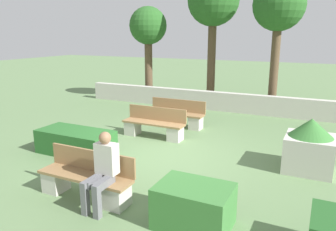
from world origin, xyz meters
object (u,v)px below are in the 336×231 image
bench_front (86,181)px  planter_corner_left (309,146)px  tree_center_right (279,8)px  tree_center_left (213,3)px  bench_left_side (176,116)px  person_seated_man (102,167)px  tree_leftmost (148,29)px  bench_right_side (154,126)px

bench_front → planter_corner_left: size_ratio=1.58×
bench_front → planter_corner_left: 4.73m
tree_center_right → tree_center_left: bearing=171.8°
planter_corner_left → tree_center_right: (-1.64, 5.57, 3.27)m
bench_left_side → planter_corner_left: planter_corner_left is taller
person_seated_man → tree_leftmost: tree_leftmost is taller
bench_right_side → tree_center_left: size_ratio=0.35×
person_seated_man → tree_center_left: 9.89m
tree_center_right → tree_leftmost: bearing=-179.7°
tree_center_right → person_seated_man: bearing=-99.2°
bench_left_side → tree_center_right: tree_center_right is taller
planter_corner_left → tree_leftmost: tree_leftmost is taller
bench_left_side → tree_leftmost: size_ratio=0.46×
planter_corner_left → tree_leftmost: bearing=141.9°
bench_right_side → tree_center_left: 6.55m
bench_right_side → person_seated_man: size_ratio=1.40×
bench_left_side → person_seated_man: size_ratio=1.42×
tree_leftmost → tree_center_left: 3.01m
bench_front → planter_corner_left: bearing=41.1°
tree_center_left → tree_center_right: 2.67m
bench_front → tree_leftmost: tree_leftmost is taller
planter_corner_left → tree_center_left: tree_center_left is taller
bench_left_side → tree_leftmost: 5.44m
person_seated_man → planter_corner_left: 4.47m
planter_corner_left → person_seated_man: bearing=-133.3°
bench_right_side → planter_corner_left: (4.17, -0.63, 0.24)m
tree_center_left → bench_front: bearing=-85.5°
bench_front → bench_right_side: same height
bench_front → bench_left_side: 5.10m
tree_leftmost → bench_left_side: bearing=-50.2°
tree_center_left → tree_leftmost: bearing=-171.7°
bench_front → bench_right_side: (-0.61, 3.74, 0.00)m
planter_corner_left → tree_leftmost: 9.35m
bench_left_side → tree_center_right: size_ratio=0.39×
tree_leftmost → bench_front: bearing=-67.9°
tree_leftmost → tree_center_left: (2.81, 0.41, 1.01)m
bench_left_side → planter_corner_left: bearing=-22.2°
bench_right_side → tree_center_left: tree_center_left is taller
tree_leftmost → planter_corner_left: bearing=-38.1°
bench_front → bench_right_side: size_ratio=1.00×
tree_leftmost → tree_center_right: size_ratio=0.84×
bench_left_side → person_seated_man: 5.33m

